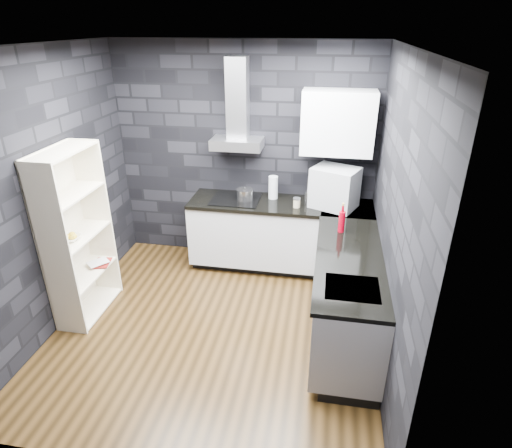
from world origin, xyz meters
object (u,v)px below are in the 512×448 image
(pot, at_px, (245,195))
(fruit_bowl, at_px, (71,238))
(glass_vase, at_px, (273,187))
(storage_jar, at_px, (297,203))
(appliance_garage, at_px, (335,189))
(utensil_crock, at_px, (309,196))
(red_bottle, at_px, (342,222))
(bookshelf, at_px, (77,236))

(pot, bearing_deg, fruit_bowl, -137.78)
(pot, xyz_separation_m, glass_vase, (0.32, 0.13, 0.07))
(pot, distance_m, storage_jar, 0.64)
(pot, distance_m, appliance_garage, 1.07)
(storage_jar, bearing_deg, utensil_crock, 58.59)
(glass_vase, xyz_separation_m, red_bottle, (0.82, -0.79, -0.03))
(glass_vase, height_order, appliance_garage, appliance_garage)
(utensil_crock, relative_size, appliance_garage, 0.26)
(red_bottle, xyz_separation_m, bookshelf, (-2.63, -0.57, -0.11))
(glass_vase, distance_m, appliance_garage, 0.75)
(glass_vase, bearing_deg, bookshelf, -142.99)
(storage_jar, distance_m, bookshelf, 2.40)
(pot, xyz_separation_m, appliance_garage, (1.06, -0.01, 0.16))
(bookshelf, bearing_deg, red_bottle, 25.55)
(pot, distance_m, utensil_crock, 0.77)
(pot, relative_size, fruit_bowl, 1.02)
(utensil_crock, distance_m, fruit_bowl, 2.67)
(pot, relative_size, bookshelf, 0.11)
(glass_vase, height_order, storage_jar, glass_vase)
(red_bottle, bearing_deg, appliance_garage, 97.51)
(red_bottle, height_order, fruit_bowl, red_bottle)
(utensil_crock, height_order, bookshelf, bookshelf)
(storage_jar, height_order, fruit_bowl, storage_jar)
(storage_jar, distance_m, red_bottle, 0.76)
(glass_vase, relative_size, fruit_bowl, 1.45)
(glass_vase, xyz_separation_m, appliance_garage, (0.73, -0.14, 0.09))
(pot, height_order, fruit_bowl, pot)
(utensil_crock, relative_size, fruit_bowl, 0.66)
(glass_vase, relative_size, red_bottle, 1.24)
(storage_jar, bearing_deg, pot, 170.57)
(glass_vase, distance_m, bookshelf, 2.27)
(glass_vase, relative_size, appliance_garage, 0.56)
(bookshelf, bearing_deg, utensil_crock, 44.06)
(glass_vase, bearing_deg, fruit_bowl, -140.81)
(appliance_garage, relative_size, red_bottle, 2.20)
(utensil_crock, bearing_deg, bookshelf, -149.26)
(pot, bearing_deg, utensil_crock, 7.39)
(glass_vase, bearing_deg, appliance_garage, -10.88)
(glass_vase, bearing_deg, utensil_crock, -3.80)
(utensil_crock, bearing_deg, pot, -172.61)
(pot, height_order, bookshelf, bookshelf)
(bookshelf, bearing_deg, pot, 53.10)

